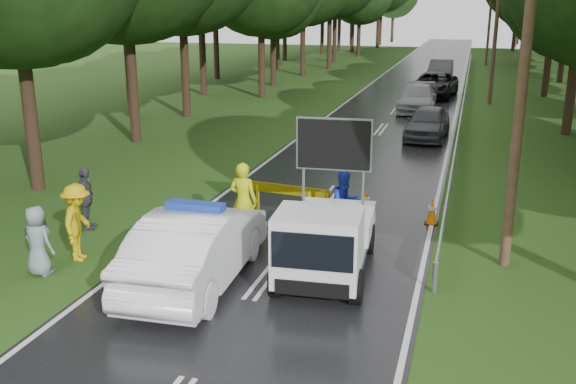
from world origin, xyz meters
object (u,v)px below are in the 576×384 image
(queue_car_second, at_px, (417,98))
(queue_car_first, at_px, (428,123))
(barrier, at_px, (283,194))
(civilian, at_px, (345,203))
(officer, at_px, (243,201))
(work_truck, at_px, (325,238))
(queue_car_third, at_px, (433,85))
(queue_car_fourth, at_px, (441,70))
(police_sedan, at_px, (197,247))

(queue_car_second, bearing_deg, queue_car_first, -82.85)
(queue_car_second, bearing_deg, barrier, -96.44)
(barrier, distance_m, civilian, 1.87)
(barrier, distance_m, officer, 1.57)
(work_truck, relative_size, queue_car_third, 0.77)
(work_truck, relative_size, queue_car_second, 0.86)
(queue_car_first, relative_size, queue_car_fourth, 0.89)
(civilian, bearing_deg, barrier, 125.72)
(police_sedan, distance_m, queue_car_third, 31.21)
(civilian, relative_size, queue_car_fourth, 0.36)
(queue_car_first, distance_m, queue_car_second, 7.77)
(civilian, xyz_separation_m, queue_car_first, (1.17, 13.44, -0.14))
(work_truck, distance_m, civilian, 2.84)
(queue_car_first, distance_m, queue_car_third, 13.70)
(barrier, xyz_separation_m, queue_car_fourth, (2.26, 36.64, -0.05))
(police_sedan, bearing_deg, officer, -93.31)
(queue_car_first, height_order, queue_car_third, queue_car_third)
(queue_car_fourth, bearing_deg, queue_car_first, -86.82)
(civilian, distance_m, queue_car_second, 21.13)
(police_sedan, height_order, officer, officer)
(barrier, relative_size, queue_car_third, 0.48)
(officer, bearing_deg, queue_car_third, -92.19)
(queue_car_fourth, bearing_deg, work_truck, -89.06)
(barrier, bearing_deg, queue_car_fourth, 94.41)
(civilian, height_order, queue_car_first, civilian)
(barrier, height_order, queue_car_first, queue_car_first)
(work_truck, xyz_separation_m, barrier, (-1.94, 3.24, -0.07))
(police_sedan, xyz_separation_m, barrier, (0.69, 4.33, 0.00))
(civilian, height_order, queue_car_fourth, civilian)
(barrier, distance_m, queue_car_second, 20.81)
(queue_car_first, height_order, queue_car_fourth, queue_car_fourth)
(barrier, bearing_deg, queue_car_first, 85.02)
(work_truck, bearing_deg, officer, 140.80)
(officer, relative_size, queue_car_fourth, 0.42)
(queue_car_third, bearing_deg, officer, -90.78)
(police_sedan, xyz_separation_m, queue_car_first, (3.69, 17.37, -0.11))
(barrier, distance_m, queue_car_third, 26.83)
(queue_car_second, xyz_separation_m, queue_car_fourth, (0.42, 15.92, 0.06))
(queue_car_fourth, bearing_deg, police_sedan, -92.71)
(officer, bearing_deg, civilian, -154.22)
(queue_car_second, xyz_separation_m, queue_car_third, (0.51, 6.00, 0.06))
(barrier, distance_m, queue_car_fourth, 36.71)
(police_sedan, height_order, barrier, police_sedan)
(police_sedan, distance_m, barrier, 4.39)
(officer, relative_size, civilian, 1.17)
(police_sedan, distance_m, queue_car_fourth, 41.08)
(civilian, bearing_deg, queue_car_first, 43.25)
(work_truck, distance_m, queue_car_second, 23.97)
(work_truck, distance_m, queue_car_third, 29.97)
(queue_car_second, relative_size, queue_car_fourth, 1.05)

